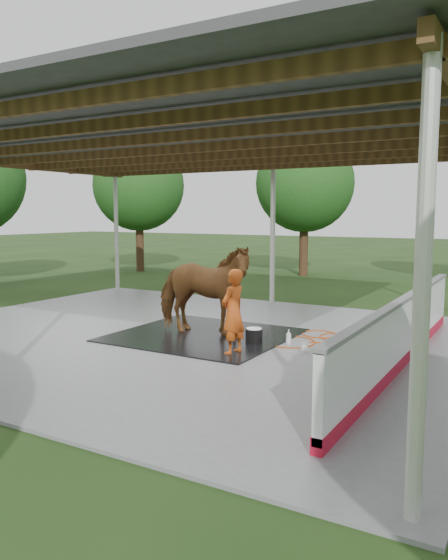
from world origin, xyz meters
The scene contains 12 objects.
ground centered at (0.00, 0.00, 0.00)m, with size 100.00×100.00×0.00m, color #1E3814.
concrete_slab centered at (0.00, 0.00, 0.03)m, with size 12.00×10.00×0.05m, color slate.
pavilion_structure centered at (0.00, 0.00, 3.97)m, with size 12.60×10.60×4.05m.
dasher_board centered at (4.60, 0.00, 0.59)m, with size 0.16×8.00×1.15m.
tree_belt centered at (0.30, 0.90, 3.79)m, with size 28.00×28.00×5.80m.
rubber_mat centered at (0.53, 0.22, 0.06)m, with size 3.44×3.22×0.03m, color black.
horse centered at (0.53, 0.22, 1.01)m, with size 1.01×2.22×1.88m, color brown.
handler centered at (1.79, -0.76, 0.82)m, with size 0.56×0.37×1.54m, color #AE4412.
wash_bucket centered at (1.77, 0.12, 0.21)m, with size 0.33×0.33×0.31m.
soap_bottle_a centered at (2.36, 0.43, 0.19)m, with size 0.11×0.11×0.29m, color silver.
soap_bottle_b centered at (2.89, -0.09, 0.15)m, with size 0.09×0.09×0.20m, color #338CD8.
hose_coil centered at (2.56, 1.03, 0.06)m, with size 2.07×1.81×0.02m.
Camera 1 is at (6.49, -9.16, 2.57)m, focal length 35.00 mm.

